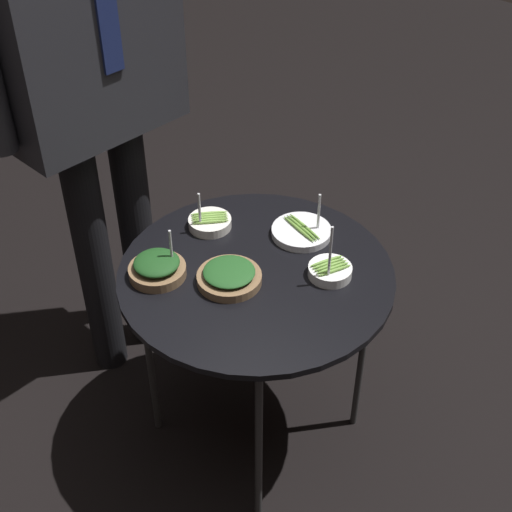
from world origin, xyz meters
TOP-DOWN VIEW (x-y plane):
  - ground_plane at (0.00, 0.00)m, footprint 8.00×8.00m
  - serving_cart at (0.00, 0.00)m, footprint 0.72×0.72m
  - bowl_spinach_front_left at (-0.08, 0.02)m, footprint 0.16×0.16m
  - bowl_spinach_far_rim at (-0.18, 0.17)m, footprint 0.15×0.15m
  - bowl_asparagus_back_right at (0.05, 0.23)m, footprint 0.12×0.12m
  - bowl_asparagus_front_center at (0.12, -0.15)m, footprint 0.11×0.11m
  - bowl_asparagus_center at (0.20, 0.02)m, footprint 0.16×0.16m
  - waiter_figure at (-0.06, 0.55)m, footprint 0.63×0.24m

SIDE VIEW (x-z plane):
  - ground_plane at x=0.00m, z-range 0.00..0.00m
  - serving_cart at x=0.00m, z-range 0.27..0.89m
  - bowl_asparagus_center at x=0.20m, z-range 0.57..0.70m
  - bowl_asparagus_back_right at x=0.05m, z-range 0.58..0.70m
  - bowl_asparagus_front_center at x=0.12m, z-range 0.55..0.73m
  - bowl_spinach_front_left at x=-0.08m, z-range 0.62..0.66m
  - bowl_spinach_far_rim at x=-0.18m, z-range 0.58..0.71m
  - waiter_figure at x=-0.06m, z-range 0.23..1.94m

